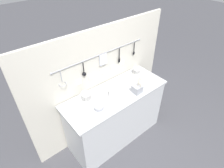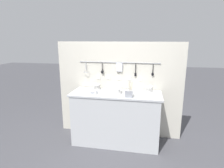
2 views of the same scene
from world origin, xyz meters
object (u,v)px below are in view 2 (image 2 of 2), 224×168
(bowl_stack_tall_left, at_px, (149,89))
(cup_front_left, at_px, (110,90))
(cutlery_caddy, at_px, (129,93))
(cup_front_right, at_px, (105,89))
(cup_edge_far, at_px, (145,93))
(cup_edge_near, at_px, (98,90))
(cup_beside_plates, at_px, (126,92))
(plate_stack, at_px, (114,91))
(cup_back_left, at_px, (133,90))
(cup_by_caddy, at_px, (122,91))
(bowl_stack_back_corner, at_px, (97,87))
(cup_centre, at_px, (95,94))
(steel_mixing_bowl, at_px, (94,92))
(cup_mid_row, at_px, (84,88))
(cup_back_right, at_px, (119,95))

(bowl_stack_tall_left, bearing_deg, cup_front_left, -176.79)
(cutlery_caddy, xyz_separation_m, cup_front_right, (-0.47, 0.33, -0.04))
(cup_edge_far, xyz_separation_m, cup_edge_near, (-0.83, 0.04, 0.00))
(cup_beside_plates, bearing_deg, plate_stack, -162.33)
(cup_edge_far, relative_size, cup_edge_near, 1.00)
(cup_back_left, distance_m, cup_by_caddy, 0.22)
(bowl_stack_back_corner, xyz_separation_m, cup_centre, (0.08, -0.36, -0.03))
(steel_mixing_bowl, height_order, cup_front_right, same)
(cutlery_caddy, distance_m, cup_centre, 0.56)
(cup_front_right, height_order, cup_mid_row, same)
(steel_mixing_bowl, height_order, cup_edge_far, same)
(cup_front_right, bearing_deg, cup_beside_plates, -19.28)
(cup_beside_plates, bearing_deg, cup_edge_far, -0.73)
(cup_front_right, bearing_deg, cup_by_caddy, -15.96)
(plate_stack, height_order, cup_back_left, plate_stack)
(plate_stack, bearing_deg, cup_edge_near, 161.72)
(cup_edge_far, height_order, cup_front_left, same)
(plate_stack, xyz_separation_m, cup_front_right, (-0.20, 0.21, -0.03))
(bowl_stack_tall_left, relative_size, cup_beside_plates, 2.77)
(bowl_stack_tall_left, relative_size, cup_front_left, 2.77)
(cup_back_left, bearing_deg, cup_edge_far, -35.52)
(cup_front_right, relative_size, cup_centre, 1.00)
(cup_back_right, xyz_separation_m, cup_front_right, (-0.31, 0.31, 0.00))
(cutlery_caddy, bearing_deg, cup_edge_far, 35.19)
(cutlery_caddy, xyz_separation_m, cup_beside_plates, (-0.06, 0.19, -0.04))
(cup_back_right, relative_size, cup_front_right, 1.00)
(cup_back_left, height_order, cup_edge_far, same)
(cup_centre, distance_m, cup_by_caddy, 0.48)
(bowl_stack_back_corner, bearing_deg, cup_back_right, -34.19)
(cup_front_right, xyz_separation_m, cup_front_left, (0.10, -0.04, 0.00))
(steel_mixing_bowl, height_order, cutlery_caddy, cutlery_caddy)
(steel_mixing_bowl, height_order, cup_mid_row, same)
(cutlery_caddy, relative_size, cup_edge_far, 6.66)
(cup_centre, distance_m, cup_edge_far, 0.84)
(cup_edge_near, height_order, cup_mid_row, same)
(bowl_stack_tall_left, distance_m, cup_back_left, 0.28)
(cup_back_right, distance_m, cup_back_left, 0.38)
(cutlery_caddy, relative_size, cup_back_left, 6.66)
(cup_front_left, distance_m, cup_by_caddy, 0.22)
(steel_mixing_bowl, distance_m, cup_back_left, 0.71)
(cutlery_caddy, height_order, cup_mid_row, cutlery_caddy)
(cup_front_right, height_order, cup_back_left, same)
(cup_mid_row, bearing_deg, cup_front_right, 4.10)
(cup_by_caddy, bearing_deg, cup_back_left, 25.83)
(cup_back_left, bearing_deg, bowl_stack_tall_left, -1.08)
(cup_by_caddy, distance_m, cup_beside_plates, 0.10)
(bowl_stack_tall_left, bearing_deg, cup_edge_far, -114.18)
(cutlery_caddy, relative_size, cup_beside_plates, 6.66)
(cup_centre, bearing_deg, cup_mid_row, 134.24)
(bowl_stack_tall_left, bearing_deg, cup_edge_near, -173.24)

